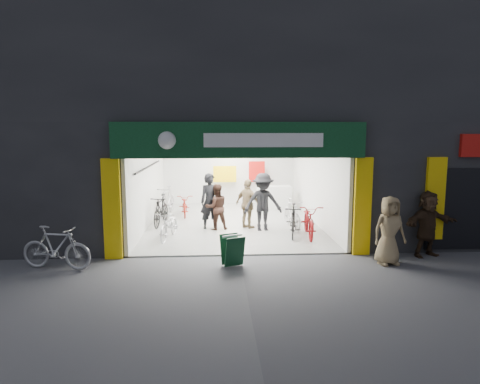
{
  "coord_description": "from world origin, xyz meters",
  "views": [
    {
      "loc": [
        -0.62,
        -10.93,
        3.3
      ],
      "look_at": [
        0.11,
        1.5,
        1.49
      ],
      "focal_mm": 32.0,
      "sensor_mm": 36.0,
      "label": 1
    }
  ],
  "objects": [
    {
      "name": "customer_d",
      "position": [
        0.46,
        3.07,
        0.84
      ],
      "size": [
        1.0,
        0.98,
        1.69
      ],
      "primitive_type": "imported",
      "rotation": [
        0.0,
        0.0,
        2.37
      ],
      "color": "#866F4E",
      "rests_on": "ground"
    },
    {
      "name": "bike_right_front",
      "position": [
        1.8,
        1.98,
        0.5
      ],
      "size": [
        0.81,
        1.74,
        1.01
      ],
      "primitive_type": "imported",
      "rotation": [
        0.0,
        0.0,
        -0.21
      ],
      "color": "black",
      "rests_on": "ground"
    },
    {
      "name": "building",
      "position": [
        0.91,
        4.99,
        4.31
      ],
      "size": [
        17.0,
        10.27,
        8.0
      ],
      "color": "#232326",
      "rests_on": "ground"
    },
    {
      "name": "sandwich_board",
      "position": [
        -0.22,
        -0.83,
        0.41
      ],
      "size": [
        0.63,
        0.64,
        0.75
      ],
      "rotation": [
        0.0,
        0.0,
        0.37
      ],
      "color": "#0E391F",
      "rests_on": "ground"
    },
    {
      "name": "customer_b",
      "position": [
        -0.59,
        2.96,
        0.77
      ],
      "size": [
        0.86,
        0.74,
        1.55
      ],
      "primitive_type": "imported",
      "rotation": [
        0.0,
        0.0,
        3.37
      ],
      "color": "#331E17",
      "rests_on": "ground"
    },
    {
      "name": "customer_a",
      "position": [
        -0.79,
        3.08,
        0.94
      ],
      "size": [
        0.78,
        0.62,
        1.89
      ],
      "primitive_type": "imported",
      "rotation": [
        0.0,
        0.0,
        0.26
      ],
      "color": "black",
      "rests_on": "ground"
    },
    {
      "name": "pedestrian_far",
      "position": [
        4.92,
        -0.3,
        0.87
      ],
      "size": [
        1.7,
        0.98,
        1.75
      ],
      "primitive_type": "imported",
      "rotation": [
        0.0,
        0.0,
        0.31
      ],
      "color": "#372619",
      "rests_on": "ground"
    },
    {
      "name": "pedestrian_near",
      "position": [
        3.65,
        -0.9,
        0.85
      ],
      "size": [
        0.91,
        0.66,
        1.71
      ],
      "primitive_type": "imported",
      "rotation": [
        0.0,
        0.0,
        0.15
      ],
      "color": "#998059",
      "rests_on": "ground"
    },
    {
      "name": "bike_left_midback",
      "position": [
        -1.8,
        5.39,
        0.43
      ],
      "size": [
        0.73,
        1.7,
        0.87
      ],
      "primitive_type": "imported",
      "rotation": [
        0.0,
        0.0,
        0.1
      ],
      "color": "#9B1A0E",
      "rests_on": "ground"
    },
    {
      "name": "bike_left_back",
      "position": [
        -2.5,
        5.67,
        0.57
      ],
      "size": [
        0.87,
        1.97,
        1.14
      ],
      "primitive_type": "imported",
      "rotation": [
        0.0,
        0.0,
        -0.18
      ],
      "color": "#A8A8AD",
      "rests_on": "ground"
    },
    {
      "name": "bike_left_front",
      "position": [
        -2.03,
        1.87,
        0.44
      ],
      "size": [
        0.87,
        1.75,
        0.88
      ],
      "primitive_type": "imported",
      "rotation": [
        0.0,
        0.0,
        -0.18
      ],
      "color": "#B9B9BE",
      "rests_on": "ground"
    },
    {
      "name": "bike_left_midfront",
      "position": [
        -2.5,
        3.73,
        0.54
      ],
      "size": [
        0.75,
        1.86,
        1.09
      ],
      "primitive_type": "imported",
      "rotation": [
        0.0,
        0.0,
        -0.14
      ],
      "color": "black",
      "rests_on": "ground"
    },
    {
      "name": "bike_right_back",
      "position": [
        1.97,
        3.14,
        0.5
      ],
      "size": [
        0.72,
        1.72,
        1.0
      ],
      "primitive_type": "imported",
      "rotation": [
        0.0,
        0.0,
        0.15
      ],
      "color": "silver",
      "rests_on": "ground"
    },
    {
      "name": "customer_c",
      "position": [
        0.93,
        2.72,
        0.96
      ],
      "size": [
        1.3,
        0.82,
        1.92
      ],
      "primitive_type": "imported",
      "rotation": [
        0.0,
        0.0,
        0.09
      ],
      "color": "black",
      "rests_on": "ground"
    },
    {
      "name": "bike_right_mid",
      "position": [
        2.28,
        1.91,
        0.52
      ],
      "size": [
        0.9,
        2.06,
        1.05
      ],
      "primitive_type": "imported",
      "rotation": [
        0.0,
        0.0,
        -0.1
      ],
      "color": "maroon",
      "rests_on": "ground"
    },
    {
      "name": "parked_bike",
      "position": [
        -4.41,
        -0.84,
        0.53
      ],
      "size": [
        1.83,
        0.88,
        1.06
      ],
      "primitive_type": "imported",
      "rotation": [
        0.0,
        0.0,
        1.35
      ],
      "color": "#B1B2B6",
      "rests_on": "ground"
    },
    {
      "name": "ground",
      "position": [
        0.0,
        0.0,
        0.0
      ],
      "size": [
        60.0,
        60.0,
        0.0
      ],
      "primitive_type": "plane",
      "color": "#56565B",
      "rests_on": "ground"
    }
  ]
}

